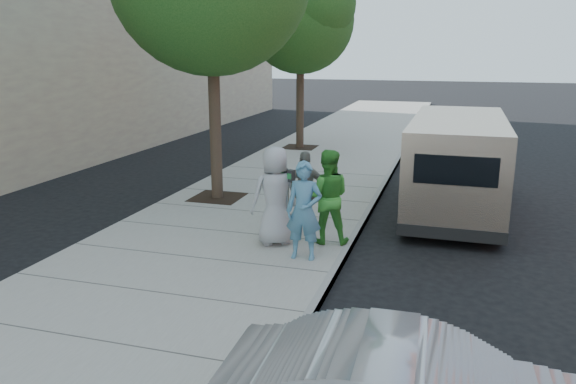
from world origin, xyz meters
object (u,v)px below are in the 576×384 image
object	(u,v)px
person_green_shirt	(327,197)
parking_meter	(287,190)
person_striped_polo	(306,190)
person_officer	(304,211)
person_gray_shirt	(275,196)
van	(457,162)
tree_far	(302,14)

from	to	relation	value
person_green_shirt	parking_meter	bearing A→B (deg)	10.94
parking_meter	person_striped_polo	bearing A→B (deg)	108.43
person_officer	person_green_shirt	bearing A→B (deg)	75.56
person_gray_shirt	van	bearing A→B (deg)	-165.11
parking_meter	person_gray_shirt	xyz separation A→B (m)	(-0.22, -0.06, -0.11)
van	person_gray_shirt	bearing A→B (deg)	-129.79
tree_far	van	bearing A→B (deg)	-50.07
van	person_officer	bearing A→B (deg)	-119.20
tree_far	person_gray_shirt	distance (m)	11.32
parking_meter	person_officer	world-z (taller)	person_officer
tree_far	van	size ratio (longest dim) A/B	1.09
van	person_striped_polo	distance (m)	3.97
tree_far	person_striped_polo	xyz separation A→B (m)	(2.67, -9.35, -3.94)
person_officer	person_green_shirt	distance (m)	0.95
person_officer	van	bearing A→B (deg)	57.69
parking_meter	tree_far	bearing A→B (deg)	127.47
van	person_gray_shirt	xyz separation A→B (m)	(-3.19, -3.77, -0.09)
van	person_striped_polo	xyz separation A→B (m)	(-2.88, -2.72, -0.22)
tree_far	person_officer	bearing A→B (deg)	-74.36
person_officer	person_gray_shirt	xyz separation A→B (m)	(-0.71, 0.59, 0.07)
person_gray_shirt	person_striped_polo	distance (m)	1.10
van	person_officer	xyz separation A→B (m)	(-2.48, -4.35, -0.16)
van	person_officer	world-z (taller)	van
person_striped_polo	person_green_shirt	bearing A→B (deg)	117.80
tree_far	person_gray_shirt	xyz separation A→B (m)	(2.37, -10.40, -3.81)
person_green_shirt	person_striped_polo	xyz separation A→B (m)	(-0.60, 0.70, -0.09)
parking_meter	person_green_shirt	bearing A→B (deg)	46.11
tree_far	parking_meter	distance (m)	11.28
person_gray_shirt	parking_meter	bearing A→B (deg)	160.38
parking_meter	person_striped_polo	size ratio (longest dim) A/B	0.90
van	person_green_shirt	world-z (taller)	van
person_green_shirt	person_gray_shirt	xyz separation A→B (m)	(-0.90, -0.35, 0.04)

